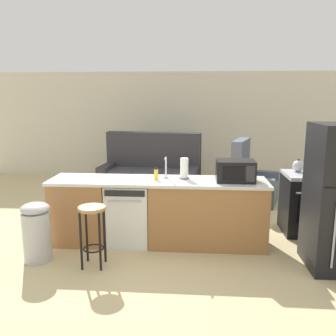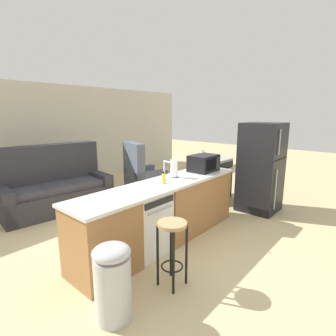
{
  "view_description": "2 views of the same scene",
  "coord_description": "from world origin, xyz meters",
  "px_view_note": "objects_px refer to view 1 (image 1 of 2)",
  "views": [
    {
      "loc": [
        0.64,
        -4.64,
        1.99
      ],
      "look_at": [
        0.26,
        0.37,
        0.99
      ],
      "focal_mm": 38.0,
      "sensor_mm": 36.0,
      "label": 1
    },
    {
      "loc": [
        -2.55,
        -2.43,
        1.88
      ],
      "look_at": [
        0.5,
        0.22,
        1.03
      ],
      "focal_mm": 28.0,
      "sensor_mm": 36.0,
      "label": 2
    }
  ],
  "objects_px": {
    "stove_range": "(310,203)",
    "bar_stool": "(92,223)",
    "soap_bottle": "(156,175)",
    "couch": "(151,175)",
    "paper_towel_roll": "(184,169)",
    "microwave": "(235,171)",
    "armchair": "(250,184)",
    "kettle": "(298,166)",
    "dishwasher": "(129,213)",
    "trash_bin": "(37,231)"
  },
  "relations": [
    {
      "from": "soap_bottle",
      "to": "trash_bin",
      "type": "bearing_deg",
      "value": -155.67
    },
    {
      "from": "microwave",
      "to": "armchair",
      "type": "xyz_separation_m",
      "value": [
        0.54,
        2.12,
        -0.69
      ]
    },
    {
      "from": "bar_stool",
      "to": "trash_bin",
      "type": "bearing_deg",
      "value": 172.79
    },
    {
      "from": "paper_towel_roll",
      "to": "armchair",
      "type": "height_order",
      "value": "armchair"
    },
    {
      "from": "paper_towel_roll",
      "to": "bar_stool",
      "type": "distance_m",
      "value": 1.44
    },
    {
      "from": "bar_stool",
      "to": "trash_bin",
      "type": "height_order",
      "value": "same"
    },
    {
      "from": "dishwasher",
      "to": "trash_bin",
      "type": "height_order",
      "value": "dishwasher"
    },
    {
      "from": "paper_towel_roll",
      "to": "microwave",
      "type": "bearing_deg",
      "value": -8.13
    },
    {
      "from": "microwave",
      "to": "bar_stool",
      "type": "xyz_separation_m",
      "value": [
        -1.73,
        -0.75,
        -0.5
      ]
    },
    {
      "from": "dishwasher",
      "to": "microwave",
      "type": "height_order",
      "value": "microwave"
    },
    {
      "from": "stove_range",
      "to": "armchair",
      "type": "xyz_separation_m",
      "value": [
        -0.63,
        1.57,
        -0.1
      ]
    },
    {
      "from": "dishwasher",
      "to": "armchair",
      "type": "bearing_deg",
      "value": 47.16
    },
    {
      "from": "paper_towel_roll",
      "to": "trash_bin",
      "type": "bearing_deg",
      "value": -157.09
    },
    {
      "from": "kettle",
      "to": "couch",
      "type": "relative_size",
      "value": 0.1
    },
    {
      "from": "paper_towel_roll",
      "to": "soap_bottle",
      "type": "bearing_deg",
      "value": -162.7
    },
    {
      "from": "stove_range",
      "to": "trash_bin",
      "type": "relative_size",
      "value": 1.22
    },
    {
      "from": "armchair",
      "to": "kettle",
      "type": "bearing_deg",
      "value": -72.12
    },
    {
      "from": "paper_towel_roll",
      "to": "bar_stool",
      "type": "relative_size",
      "value": 0.38
    },
    {
      "from": "soap_bottle",
      "to": "bar_stool",
      "type": "xyz_separation_m",
      "value": [
        -0.68,
        -0.73,
        -0.44
      ]
    },
    {
      "from": "microwave",
      "to": "kettle",
      "type": "distance_m",
      "value": 1.21
    },
    {
      "from": "kettle",
      "to": "soap_bottle",
      "type": "bearing_deg",
      "value": -161.21
    },
    {
      "from": "stove_range",
      "to": "bar_stool",
      "type": "relative_size",
      "value": 1.22
    },
    {
      "from": "paper_towel_roll",
      "to": "kettle",
      "type": "height_order",
      "value": "paper_towel_roll"
    },
    {
      "from": "kettle",
      "to": "trash_bin",
      "type": "height_order",
      "value": "kettle"
    },
    {
      "from": "microwave",
      "to": "paper_towel_roll",
      "type": "xyz_separation_m",
      "value": [
        -0.68,
        0.1,
        -0.0
      ]
    },
    {
      "from": "stove_range",
      "to": "trash_bin",
      "type": "bearing_deg",
      "value": -161.62
    },
    {
      "from": "dishwasher",
      "to": "trash_bin",
      "type": "xyz_separation_m",
      "value": [
        -1.03,
        -0.66,
        -0.04
      ]
    },
    {
      "from": "kettle",
      "to": "armchair",
      "type": "distance_m",
      "value": 1.65
    },
    {
      "from": "microwave",
      "to": "dishwasher",
      "type": "bearing_deg",
      "value": 179.95
    },
    {
      "from": "paper_towel_roll",
      "to": "bar_stool",
      "type": "xyz_separation_m",
      "value": [
        -1.05,
        -0.85,
        -0.5
      ]
    },
    {
      "from": "soap_bottle",
      "to": "kettle",
      "type": "height_order",
      "value": "kettle"
    },
    {
      "from": "bar_stool",
      "to": "trash_bin",
      "type": "xyz_separation_m",
      "value": [
        -0.73,
        0.09,
        -0.16
      ]
    },
    {
      "from": "stove_range",
      "to": "microwave",
      "type": "distance_m",
      "value": 1.42
    },
    {
      "from": "dishwasher",
      "to": "stove_range",
      "type": "bearing_deg",
      "value": 11.91
    },
    {
      "from": "soap_bottle",
      "to": "microwave",
      "type": "bearing_deg",
      "value": 1.05
    },
    {
      "from": "stove_range",
      "to": "armchair",
      "type": "bearing_deg",
      "value": 111.86
    },
    {
      "from": "stove_range",
      "to": "bar_stool",
      "type": "height_order",
      "value": "stove_range"
    },
    {
      "from": "stove_range",
      "to": "armchair",
      "type": "distance_m",
      "value": 1.7
    },
    {
      "from": "kettle",
      "to": "armchair",
      "type": "xyz_separation_m",
      "value": [
        -0.47,
        1.44,
        -0.64
      ]
    },
    {
      "from": "microwave",
      "to": "soap_bottle",
      "type": "height_order",
      "value": "microwave"
    },
    {
      "from": "microwave",
      "to": "bar_stool",
      "type": "bearing_deg",
      "value": -156.58
    },
    {
      "from": "stove_range",
      "to": "kettle",
      "type": "distance_m",
      "value": 0.57
    },
    {
      "from": "stove_range",
      "to": "bar_stool",
      "type": "bearing_deg",
      "value": -155.87
    },
    {
      "from": "dishwasher",
      "to": "bar_stool",
      "type": "relative_size",
      "value": 1.14
    },
    {
      "from": "paper_towel_roll",
      "to": "couch",
      "type": "height_order",
      "value": "couch"
    },
    {
      "from": "paper_towel_roll",
      "to": "bar_stool",
      "type": "height_order",
      "value": "paper_towel_roll"
    },
    {
      "from": "soap_bottle",
      "to": "couch",
      "type": "xyz_separation_m",
      "value": [
        -0.38,
        2.56,
        -0.58
      ]
    },
    {
      "from": "bar_stool",
      "to": "stove_range",
      "type": "bearing_deg",
      "value": 24.13
    },
    {
      "from": "bar_stool",
      "to": "paper_towel_roll",
      "type": "bearing_deg",
      "value": 38.83
    },
    {
      "from": "stove_range",
      "to": "soap_bottle",
      "type": "xyz_separation_m",
      "value": [
        -2.22,
        -0.57,
        0.52
      ]
    }
  ]
}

